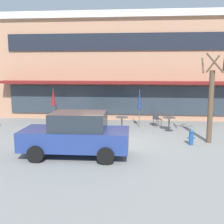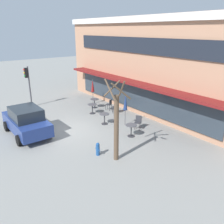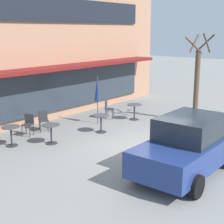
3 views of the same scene
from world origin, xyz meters
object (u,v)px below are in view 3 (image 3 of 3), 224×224
Objects in this scene: cafe_chair_0 at (28,123)px; cafe_chair_1 at (43,119)px; cafe_table_streetside at (101,121)px; fire_hydrant at (196,119)px; cafe_table_near_wall at (51,131)px; street_tree at (197,81)px; cafe_chair_2 at (108,108)px; patio_umbrella_green_folded at (98,89)px; parked_sedan at (189,145)px; cafe_table_by_tree at (134,109)px; cafe_table_mid_patio at (11,133)px.

cafe_chair_1 is at bearing 2.92° from cafe_chair_0.
fire_hydrant is at bearing -39.63° from cafe_table_streetside.
cafe_table_near_wall is 1.08× the size of fire_hydrant.
street_tree is 1.89m from fire_hydrant.
cafe_table_near_wall reaches higher than fire_hydrant.
cafe_chair_0 is at bearing 139.13° from fire_hydrant.
cafe_chair_0 and cafe_chair_2 have the same top height.
cafe_table_streetside is at bearing 152.02° from street_tree.
patio_umbrella_green_folded is 1.54m from cafe_chair_2.
cafe_table_by_tree is at bearing 50.36° from parked_sedan.
cafe_table_by_tree is 3.00m from fire_hydrant.
cafe_table_streetside is at bearing 72.65° from parked_sedan.
cafe_chair_1 is at bearing 154.44° from cafe_table_by_tree.
cafe_table_by_tree is 2.19m from patio_umbrella_green_folded.
cafe_chair_1 is 0.22× the size of street_tree.
cafe_table_near_wall is 0.18× the size of parked_sedan.
cafe_chair_1 is 7.25m from street_tree.
cafe_chair_0 is (-3.19, 0.99, -1.10)m from patio_umbrella_green_folded.
street_tree is (2.22, -3.55, 1.41)m from cafe_chair_2.
street_tree is at bearing -45.34° from patio_umbrella_green_folded.
patio_umbrella_green_folded is 6.44m from parked_sedan.
cafe_chair_1 is (-2.37, 1.03, -1.10)m from patio_umbrella_green_folded.
parked_sedan reaches higher than cafe_table_streetside.
cafe_chair_0 is at bearing 162.77° from patio_umbrella_green_folded.
cafe_chair_0 is 0.82m from cafe_chair_1.
cafe_chair_0 is at bearing 170.01° from cafe_chair_2.
street_tree is at bearing -27.98° from cafe_table_streetside.
fire_hydrant is (5.66, -3.24, -0.16)m from cafe_table_near_wall.
parked_sedan is (-4.14, -5.00, 0.36)m from cafe_table_by_tree.
cafe_table_near_wall is 3.53m from patio_umbrella_green_folded.
cafe_table_mid_patio is (-1.13, 0.94, 0.00)m from cafe_table_near_wall.
fire_hydrant is at bearing -31.60° from cafe_table_mid_patio.
cafe_table_streetside and cafe_table_mid_patio have the same top height.
cafe_table_mid_patio is at bearing 157.65° from cafe_table_streetside.
cafe_chair_0 is 7.88m from street_tree.
cafe_chair_2 is at bearing 118.46° from cafe_table_by_tree.
street_tree reaches higher than cafe_chair_1.
cafe_chair_1 reaches higher than cafe_table_by_tree.
cafe_table_near_wall is 1.00× the size of cafe_table_by_tree.
patio_umbrella_green_folded reaches higher than cafe_table_by_tree.
cafe_table_near_wall is 0.85× the size of cafe_chair_1.
cafe_table_mid_patio is 0.85× the size of cafe_chair_2.
parked_sedan is at bearing -84.17° from cafe_chair_0.
cafe_table_streetside is 0.18× the size of street_tree.
parked_sedan is at bearing -129.64° from cafe_table_by_tree.
cafe_table_by_tree is (2.63, 0.16, 0.00)m from cafe_table_streetside.
patio_umbrella_green_folded reaches higher than cafe_chair_1.
cafe_chair_0 reaches higher than cafe_table_mid_patio.
parked_sedan is at bearing -155.72° from street_tree.
parked_sedan reaches higher than cafe_table_by_tree.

